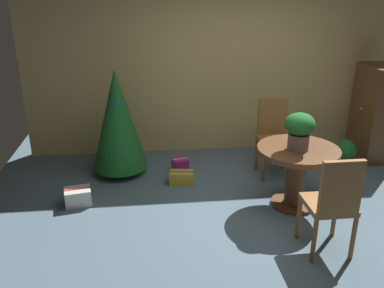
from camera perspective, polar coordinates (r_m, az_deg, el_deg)
ground_plane at (r=4.65m, az=10.24°, el=-10.42°), size 6.60×6.60×0.00m
back_wall_panel at (r=6.20m, az=5.34°, el=10.85°), size 6.00×0.10×2.60m
round_dining_table at (r=4.80m, az=14.33°, el=-3.01°), size 0.91×0.91×0.72m
flower_vase at (r=4.58m, az=14.70°, el=2.09°), size 0.33×0.33×0.42m
wooden_chair_near at (r=4.01m, az=18.96°, el=-7.54°), size 0.42×0.44×1.02m
wooden_chair_far at (r=5.56m, az=11.27°, el=1.53°), size 0.43×0.40×1.02m
holiday_tree at (r=5.47m, az=-10.28°, el=3.35°), size 0.73×0.73×1.43m
gift_box_gold at (r=5.33m, az=-1.46°, el=-4.67°), size 0.33×0.22×0.17m
gift_box_cream at (r=5.02m, az=-15.53°, el=-7.04°), size 0.33×0.28×0.20m
gift_box_purple at (r=5.64m, az=-1.64°, el=-2.97°), size 0.23×0.22×0.20m
wooden_cabinet at (r=6.51m, az=24.13°, el=3.97°), size 0.47×0.68×1.37m
potted_plant at (r=6.12m, az=20.49°, el=-1.16°), size 0.30×0.30×0.41m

